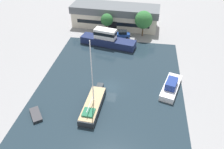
% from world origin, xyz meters
% --- Properties ---
extents(ground_plane, '(440.00, 440.00, 0.00)m').
position_xyz_m(ground_plane, '(0.00, 0.00, 0.00)').
color(ground_plane, gray).
extents(water_canal, '(27.31, 37.66, 0.01)m').
position_xyz_m(water_canal, '(0.00, 0.00, 0.00)').
color(water_canal, '#1E2D38').
rests_on(water_canal, ground).
extents(warehouse_building, '(24.87, 8.93, 5.98)m').
position_xyz_m(warehouse_building, '(-3.00, 27.83, 3.03)').
color(warehouse_building, beige).
rests_on(warehouse_building, ground).
extents(quay_tree_near_building, '(4.54, 4.54, 6.85)m').
position_xyz_m(quay_tree_near_building, '(5.17, 22.49, 4.57)').
color(quay_tree_near_building, brown).
rests_on(quay_tree_near_building, ground).
extents(quay_tree_by_water, '(3.24, 3.24, 5.65)m').
position_xyz_m(quay_tree_by_water, '(-4.39, 22.36, 4.00)').
color(quay_tree_by_water, brown).
rests_on(quay_tree_by_water, ground).
extents(parked_car, '(4.38, 2.51, 1.79)m').
position_xyz_m(parked_car, '(-0.12, 20.97, 0.89)').
color(parked_car, navy).
rests_on(parked_car, ground).
extents(sailboat_moored, '(3.03, 9.96, 12.65)m').
position_xyz_m(sailboat_moored, '(-1.92, -5.64, 0.73)').
color(sailboat_moored, '#23282D').
rests_on(sailboat_moored, water_canal).
extents(motor_cruiser, '(14.21, 5.95, 4.25)m').
position_xyz_m(motor_cruiser, '(-3.23, 16.02, 1.54)').
color(motor_cruiser, '#19234C').
rests_on(motor_cruiser, water_canal).
extents(small_dinghy, '(3.19, 3.57, 0.50)m').
position_xyz_m(small_dinghy, '(-10.80, -8.95, 0.26)').
color(small_dinghy, '#23282D').
rests_on(small_dinghy, water_canal).
extents(cabin_boat, '(4.62, 8.08, 2.46)m').
position_xyz_m(cabin_boat, '(11.38, 1.00, 0.88)').
color(cabin_boat, white).
rests_on(cabin_boat, water_canal).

